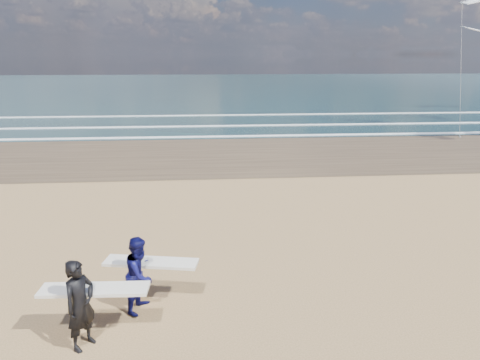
{
  "coord_description": "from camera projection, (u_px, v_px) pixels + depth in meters",
  "views": [
    {
      "loc": [
        1.83,
        -7.43,
        5.69
      ],
      "look_at": [
        2.9,
        6.0,
        1.72
      ],
      "focal_mm": 32.0,
      "sensor_mm": 36.0,
      "label": 1
    }
  ],
  "objects": [
    {
      "name": "surfer_far",
      "position": [
        141.0,
        273.0,
        9.75
      ],
      "size": [
        2.26,
        1.33,
        1.79
      ],
      "color": "#0C0C44",
      "rests_on": "ground"
    },
    {
      "name": "surfer_near",
      "position": [
        82.0,
        303.0,
        8.45
      ],
      "size": [
        2.22,
        1.07,
        1.9
      ],
      "color": "black",
      "rests_on": "ground"
    },
    {
      "name": "ocean",
      "position": [
        304.0,
        86.0,
        78.94
      ],
      "size": [
        220.0,
        100.0,
        0.02
      ],
      "primitive_type": "cube",
      "color": "#173133",
      "rests_on": "ground"
    },
    {
      "name": "foam_breakers",
      "position": [
        416.0,
        122.0,
        36.95
      ],
      "size": [
        220.0,
        11.7,
        0.05
      ],
      "color": "white",
      "rests_on": "ground"
    },
    {
      "name": "kite_1",
      "position": [
        462.0,
        37.0,
        31.09
      ],
      "size": [
        6.6,
        4.83,
        11.91
      ],
      "color": "slate",
      "rests_on": "ground"
    }
  ]
}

